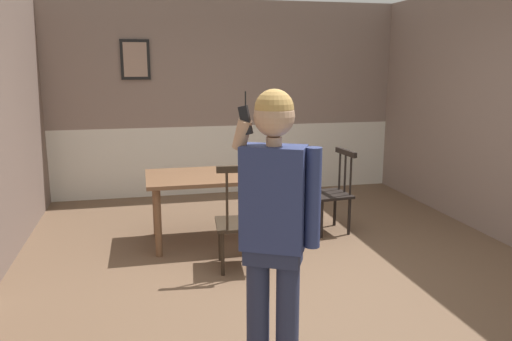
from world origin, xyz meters
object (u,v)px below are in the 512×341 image
at_px(chair_by_doorway, 241,221).
at_px(person_figure, 275,220).
at_px(dining_table, 226,182).
at_px(chair_near_window, 332,192).

relative_size(chair_by_doorway, person_figure, 0.58).
height_order(dining_table, chair_near_window, chair_near_window).
bearing_deg(chair_by_doorway, dining_table, 95.21).
relative_size(dining_table, chair_near_window, 1.79).
xyz_separation_m(chair_by_doorway, person_figure, (-0.14, -1.73, 0.56)).
bearing_deg(chair_by_doorway, person_figure, -89.25).
distance_m(dining_table, person_figure, 2.59).
height_order(chair_near_window, person_figure, person_figure).
relative_size(dining_table, person_figure, 0.96).
distance_m(chair_near_window, person_figure, 2.97).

